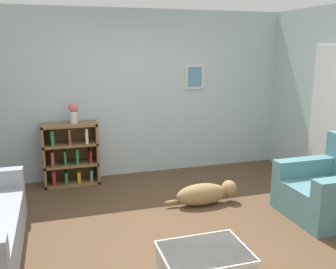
# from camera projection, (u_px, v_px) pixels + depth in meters

# --- Properties ---
(ground_plane) EXTENTS (14.00, 14.00, 0.00)m
(ground_plane) POSITION_uv_depth(u_px,v_px,m) (179.00, 235.00, 4.14)
(ground_plane) COLOR brown
(wall_back) EXTENTS (5.60, 0.13, 2.60)m
(wall_back) POSITION_uv_depth(u_px,v_px,m) (134.00, 94.00, 5.94)
(wall_back) COLOR silver
(wall_back) RESTS_ON ground_plane
(bookshelf) EXTENTS (0.80, 0.36, 0.93)m
(bookshelf) POSITION_uv_depth(u_px,v_px,m) (70.00, 154.00, 5.62)
(bookshelf) COLOR olive
(bookshelf) RESTS_ON ground_plane
(recliner_chair) EXTENTS (0.98, 0.94, 0.95)m
(recliner_chair) POSITION_uv_depth(u_px,v_px,m) (332.00, 190.00, 4.56)
(recliner_chair) COLOR slate
(recliner_chair) RESTS_ON ground_plane
(dog) EXTENTS (0.99, 0.26, 0.29)m
(dog) POSITION_uv_depth(u_px,v_px,m) (205.00, 193.00, 4.91)
(dog) COLOR #9E7A4C
(dog) RESTS_ON ground_plane
(vase) EXTENTS (0.14, 0.14, 0.31)m
(vase) POSITION_uv_depth(u_px,v_px,m) (73.00, 112.00, 5.48)
(vase) COLOR silver
(vase) RESTS_ON bookshelf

